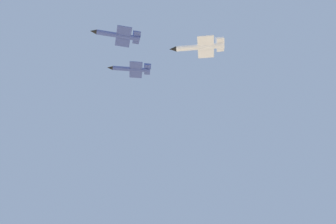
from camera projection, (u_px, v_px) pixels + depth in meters
The scene contains 3 objects.
chase_jet_lead at pixel (118, 35), 108.68m from camera, with size 10.43×14.48×4.00m.
chase_jet_left_wing at pixel (200, 47), 97.84m from camera, with size 13.38×12.22×4.00m.
chase_jet_right_wing at pixel (131, 69), 125.80m from camera, with size 11.62×13.83×4.00m.
Camera 1 is at (-50.06, 74.95, 3.83)m, focal length 38.48 mm.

